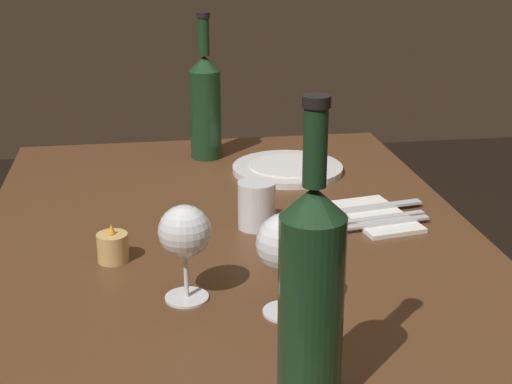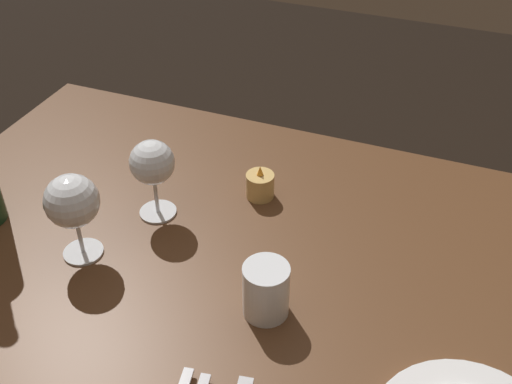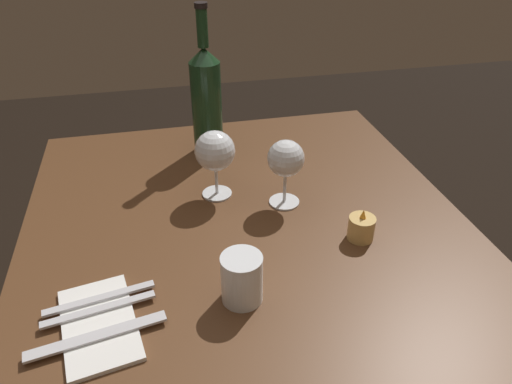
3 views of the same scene
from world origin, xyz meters
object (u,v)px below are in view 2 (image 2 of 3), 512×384
object	(u,v)px
wine_glass_left	(72,202)
water_tumbler	(266,293)
votive_candle	(260,186)
wine_glass_right	(152,164)

from	to	relation	value
wine_glass_left	water_tumbler	size ratio (longest dim) A/B	1.75
wine_glass_left	votive_candle	distance (m)	0.34
water_tumbler	votive_candle	bearing A→B (deg)	112.68
wine_glass_left	water_tumbler	distance (m)	0.33
wine_glass_left	wine_glass_right	size ratio (longest dim) A/B	1.03
wine_glass_right	water_tumbler	distance (m)	0.31
wine_glass_left	wine_glass_right	xyz separation A→B (m)	(0.07, 0.14, -0.00)
wine_glass_left	votive_candle	xyz separation A→B (m)	(0.22, 0.25, -0.08)
wine_glass_left	wine_glass_right	distance (m)	0.15
wine_glass_right	water_tumbler	size ratio (longest dim) A/B	1.70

